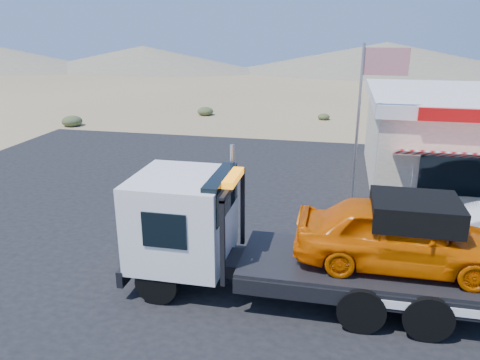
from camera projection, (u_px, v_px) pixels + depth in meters
The scene contains 6 objects.
ground at pixel (194, 254), 14.16m from camera, with size 120.00×120.00×0.00m, color #8C7150.
asphalt_lot at pixel (273, 220), 16.54m from camera, with size 32.00×24.00×0.02m, color black.
tow_truck at pixel (305, 235), 11.49m from camera, with size 9.32×2.76×3.12m.
flagpole at pixel (366, 111), 16.16m from camera, with size 1.55×0.10×6.00m.
desert_scrub at pixel (25, 143), 25.99m from camera, with size 27.06×31.81×0.74m.
distant_hills at pixel (244, 58), 66.62m from camera, with size 126.00×48.00×4.20m.
Camera 1 is at (4.04, -12.14, 6.63)m, focal length 35.00 mm.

